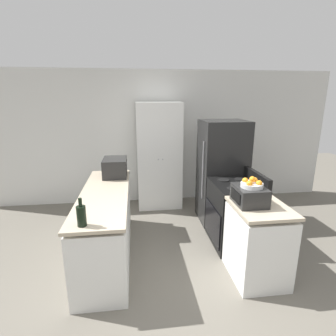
{
  "coord_description": "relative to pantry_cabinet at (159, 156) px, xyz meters",
  "views": [
    {
      "loc": [
        -0.48,
        -2.11,
        2.08
      ],
      "look_at": [
        0.0,
        1.69,
        1.05
      ],
      "focal_mm": 28.0,
      "sensor_mm": 36.0,
      "label": 1
    }
  ],
  "objects": [
    {
      "name": "stove",
      "position": [
        0.95,
        -1.54,
        -0.54
      ],
      "size": [
        0.66,
        0.79,
        1.07
      ],
      "color": "black",
      "rests_on": "ground_plane"
    },
    {
      "name": "refrigerator",
      "position": [
        0.99,
        -0.76,
        -0.14
      ],
      "size": [
        0.75,
        0.68,
        1.73
      ],
      "color": "black",
      "rests_on": "ground_plane"
    },
    {
      "name": "ground_plane",
      "position": [
        0.03,
        -2.77,
        -1.0
      ],
      "size": [
        14.0,
        14.0,
        0.0
      ],
      "primitive_type": "plane",
      "color": "#666056"
    },
    {
      "name": "counter_left",
      "position": [
        -0.86,
        -1.63,
        -0.56
      ],
      "size": [
        0.6,
        2.07,
        0.91
      ],
      "color": "silver",
      "rests_on": "ground_plane"
    },
    {
      "name": "toaster_oven",
      "position": [
        0.82,
        -2.23,
        0.01
      ],
      "size": [
        0.33,
        0.38,
        0.21
      ],
      "color": "black",
      "rests_on": "counter_right"
    },
    {
      "name": "pantry_cabinet",
      "position": [
        0.0,
        0.0,
        0.0
      ],
      "size": [
        0.83,
        0.58,
        2.0
      ],
      "color": "white",
      "rests_on": "ground_plane"
    },
    {
      "name": "microwave",
      "position": [
        -0.76,
        -0.92,
        0.04
      ],
      "size": [
        0.36,
        0.48,
        0.27
      ],
      "color": "black",
      "rests_on": "counter_left"
    },
    {
      "name": "counter_right",
      "position": [
        0.93,
        -2.31,
        -0.56
      ],
      "size": [
        0.6,
        0.71,
        0.91
      ],
      "color": "silver",
      "rests_on": "ground_plane"
    },
    {
      "name": "fruit_bowl",
      "position": [
        0.83,
        -2.25,
        0.15
      ],
      "size": [
        0.25,
        0.25,
        0.13
      ],
      "color": "silver",
      "rests_on": "toaster_oven"
    },
    {
      "name": "wall_back",
      "position": [
        0.03,
        0.33,
        0.3
      ],
      "size": [
        7.0,
        0.06,
        2.6
      ],
      "color": "silver",
      "rests_on": "ground_plane"
    },
    {
      "name": "wine_bottle",
      "position": [
        -0.97,
        -2.54,
        0.01
      ],
      "size": [
        0.09,
        0.09,
        0.28
      ],
      "color": "black",
      "rests_on": "counter_left"
    }
  ]
}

